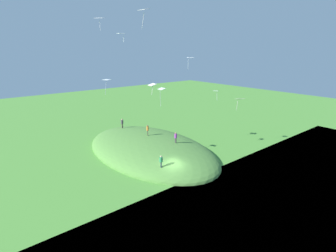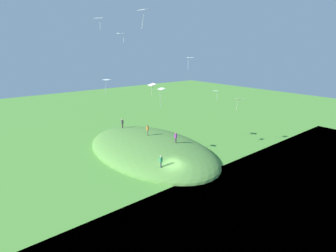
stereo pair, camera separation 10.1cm
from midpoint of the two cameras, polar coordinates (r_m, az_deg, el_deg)
ground_plane at (r=35.08m, az=1.29°, el=-10.87°), size 160.00×160.00×0.00m
grass_hill at (r=43.34m, az=-3.96°, el=-5.39°), size 27.34×16.47×4.75m
person_near_shore at (r=42.93m, az=-4.45°, el=-0.62°), size 0.50×0.50×1.82m
person_watching_kites at (r=39.98m, az=1.78°, el=-2.29°), size 0.46×0.46×1.71m
person_on_hilltop at (r=49.58m, az=-10.00°, el=0.80°), size 0.50×0.50×1.81m
person_walking_path at (r=33.71m, az=-1.49°, el=-7.53°), size 0.59×0.59×1.63m
kite_0 at (r=31.34m, az=-1.39°, el=7.94°), size 0.95×0.68×2.24m
kite_1 at (r=34.42m, az=-10.19°, el=19.40°), size 0.67×0.95×1.09m
kite_2 at (r=29.25m, az=-3.47°, el=9.02°), size 1.10×0.84×1.34m
kite_3 at (r=35.41m, az=-13.29°, el=9.75°), size 1.19×1.02×2.00m
kite_4 at (r=31.90m, az=-5.31°, el=24.08°), size 1.31×1.02×2.18m
kite_5 at (r=33.21m, az=15.64°, el=5.66°), size 1.08×1.17×1.53m
kite_6 at (r=37.21m, az=-14.80°, el=21.98°), size 1.42×1.38×1.59m
kite_7 at (r=37.59m, az=5.02°, el=14.67°), size 0.97×1.11×1.61m
kite_8 at (r=37.67m, az=10.63°, el=7.49°), size 0.90×0.77×1.45m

